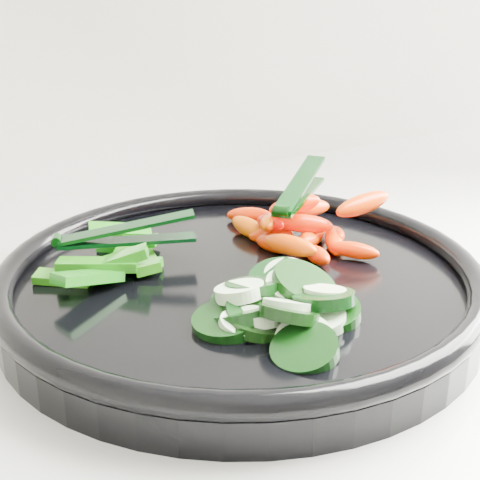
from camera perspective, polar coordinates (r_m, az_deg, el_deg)
veggie_tray at (r=0.52m, az=-0.00°, el=-3.52°), size 0.47×0.47×0.04m
cucumber_pile at (r=0.46m, az=2.89°, el=-5.91°), size 0.12×0.14×0.04m
carrot_pile at (r=0.58m, az=5.18°, el=1.22°), size 0.13×0.16×0.05m
pepper_pile at (r=0.54m, az=-10.90°, el=-1.77°), size 0.12×0.11×0.04m
tong_carrot at (r=0.57m, az=5.05°, el=4.23°), size 0.10×0.08×0.02m
tong_pepper at (r=0.54m, az=-10.03°, el=0.46°), size 0.11×0.06×0.02m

